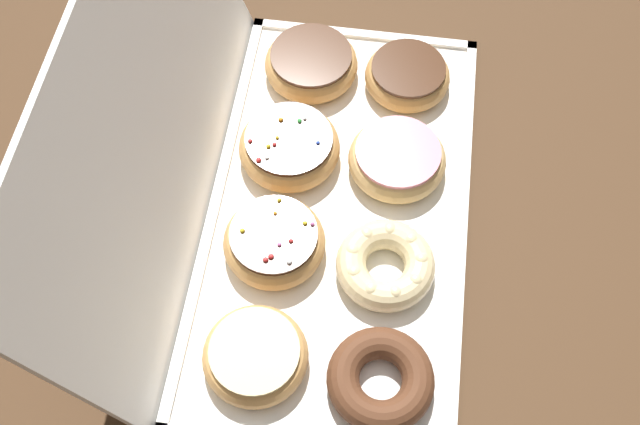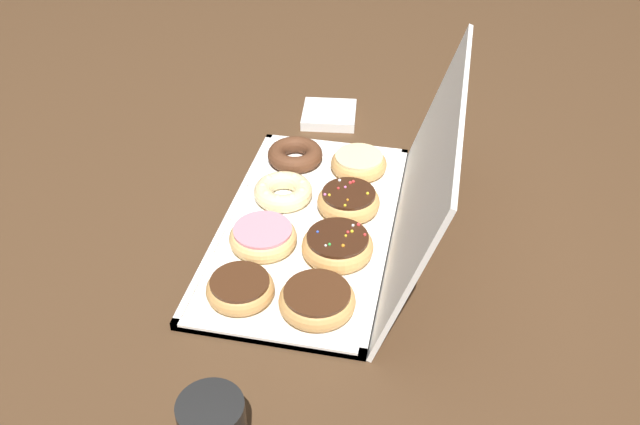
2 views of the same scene
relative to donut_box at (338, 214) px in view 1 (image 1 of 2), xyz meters
The scene contains 11 objects.
ground_plane 0.01m from the donut_box, ahead, with size 3.00×3.00×0.00m, color #4C331E.
donut_box is the anchor object (origin of this frame).
box_lid_open 0.24m from the donut_box, 90.00° to the left, with size 0.55×0.30×0.01m, color white.
chocolate_cake_ring_donut_0 0.21m from the donut_box, 160.76° to the right, with size 0.11×0.11×0.03m.
cruller_donut_1 0.09m from the donut_box, 138.27° to the right, with size 0.11×0.11×0.04m.
pink_frosted_donut_2 0.09m from the donut_box, 41.13° to the right, with size 0.11×0.11×0.04m.
chocolate_frosted_donut_3 0.21m from the donut_box, 17.58° to the right, with size 0.11×0.11×0.03m.
glazed_ring_donut_4 0.20m from the donut_box, 161.98° to the left, with size 0.11×0.11×0.04m.
sprinkle_donut_5 0.09m from the donut_box, 132.55° to the left, with size 0.11×0.11×0.04m.
sprinkle_donut_6 0.10m from the donut_box, 44.83° to the left, with size 0.12×0.12×0.04m.
chocolate_frosted_donut_7 0.21m from the donut_box, 16.94° to the left, with size 0.12×0.12×0.04m.
Camera 1 is at (-0.42, -0.04, 0.76)m, focal length 42.04 mm.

